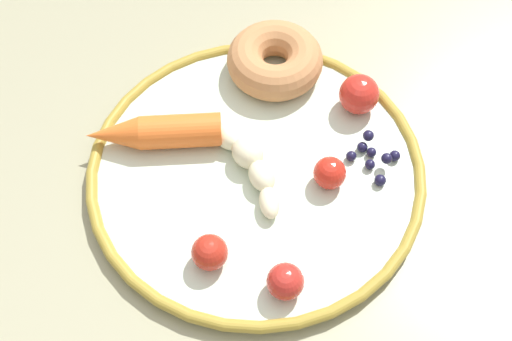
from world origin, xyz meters
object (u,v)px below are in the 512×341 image
(carrot_orange, at_px, (154,132))
(donut, at_px, (275,60))
(dining_table, at_px, (288,215))
(tomato_far, at_px, (330,173))
(tomato_mid, at_px, (359,94))
(tomato_extra, at_px, (285,282))
(plate, at_px, (256,172))
(banana, at_px, (243,157))
(tomato_near, at_px, (210,252))
(blueberry_pile, at_px, (374,157))

(carrot_orange, relative_size, donut, 1.35)
(dining_table, bearing_deg, tomato_far, 146.71)
(tomato_mid, relative_size, tomato_extra, 1.24)
(plate, height_order, carrot_orange, carrot_orange)
(banana, xyz_separation_m, tomato_near, (0.05, 0.10, 0.00))
(plate, bearing_deg, tomato_far, 156.90)
(banana, distance_m, tomato_extra, 0.14)
(tomato_near, bearing_deg, plate, -125.57)
(tomato_mid, bearing_deg, banana, 18.52)
(blueberry_pile, distance_m, tomato_extra, 0.17)
(banana, distance_m, tomato_near, 0.11)
(tomato_far, bearing_deg, donut, -82.71)
(tomato_far, bearing_deg, carrot_orange, -27.95)
(blueberry_pile, bearing_deg, tomato_near, 21.93)
(dining_table, relative_size, tomato_mid, 27.68)
(blueberry_pile, relative_size, tomato_extra, 1.77)
(donut, distance_m, tomato_extra, 0.26)
(carrot_orange, relative_size, tomato_near, 4.13)
(banana, bearing_deg, tomato_extra, 93.28)
(tomato_near, distance_m, tomato_mid, 0.24)
(donut, height_order, tomato_mid, tomato_mid)
(banana, relative_size, blueberry_pile, 2.33)
(plate, relative_size, tomato_far, 10.51)
(banana, relative_size, tomato_extra, 4.12)
(dining_table, height_order, tomato_far, tomato_far)
(plate, xyz_separation_m, tomato_far, (-0.07, 0.03, 0.02))
(dining_table, distance_m, banana, 0.12)
(donut, bearing_deg, banana, 61.97)
(plate, bearing_deg, blueberry_pile, 172.72)
(banana, height_order, blueberry_pile, banana)
(banana, xyz_separation_m, tomato_far, (-0.08, 0.04, 0.00))
(blueberry_pile, bearing_deg, tomato_mid, -93.49)
(carrot_orange, bearing_deg, tomato_far, 152.05)
(dining_table, relative_size, plate, 3.43)
(carrot_orange, height_order, tomato_near, same)
(dining_table, bearing_deg, donut, -95.77)
(tomato_near, distance_m, tomato_extra, 0.07)
(dining_table, relative_size, carrot_orange, 8.34)
(tomato_mid, bearing_deg, blueberry_pile, 86.51)
(tomato_near, bearing_deg, donut, -117.94)
(carrot_orange, relative_size, tomato_far, 4.32)
(dining_table, height_order, tomato_near, tomato_near)
(carrot_orange, bearing_deg, donut, -155.34)
(plate, height_order, tomato_mid, tomato_mid)
(dining_table, distance_m, blueberry_pile, 0.13)
(dining_table, distance_m, plate, 0.10)
(dining_table, xyz_separation_m, tomato_extra, (0.04, 0.12, 0.11))
(plate, bearing_deg, carrot_orange, -31.20)
(blueberry_pile, bearing_deg, dining_table, -5.18)
(dining_table, xyz_separation_m, tomato_mid, (-0.09, -0.06, 0.11))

